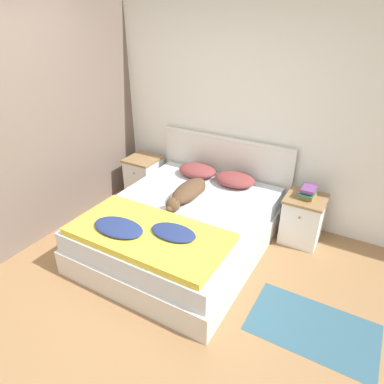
# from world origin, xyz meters

# --- Properties ---
(ground_plane) EXTENTS (16.00, 16.00, 0.00)m
(ground_plane) POSITION_xyz_m (0.00, 0.00, 0.00)
(ground_plane) COLOR #997047
(wall_back) EXTENTS (9.00, 0.06, 2.55)m
(wall_back) POSITION_xyz_m (0.00, 2.13, 1.27)
(wall_back) COLOR white
(wall_back) RESTS_ON ground_plane
(wall_side_left) EXTENTS (0.06, 3.10, 2.55)m
(wall_side_left) POSITION_xyz_m (-1.45, 1.05, 1.27)
(wall_side_left) COLOR #706056
(wall_side_left) RESTS_ON ground_plane
(bed) EXTENTS (1.67, 2.03, 0.48)m
(bed) POSITION_xyz_m (0.06, 1.02, 0.24)
(bed) COLOR silver
(bed) RESTS_ON ground_plane
(headboard) EXTENTS (1.75, 0.06, 0.96)m
(headboard) POSITION_xyz_m (0.06, 2.06, 0.50)
(headboard) COLOR silver
(headboard) RESTS_ON ground_plane
(nightstand_left) EXTENTS (0.42, 0.44, 0.55)m
(nightstand_left) POSITION_xyz_m (-1.04, 1.79, 0.28)
(nightstand_left) COLOR white
(nightstand_left) RESTS_ON ground_plane
(nightstand_right) EXTENTS (0.42, 0.44, 0.55)m
(nightstand_right) POSITION_xyz_m (1.16, 1.79, 0.28)
(nightstand_right) COLOR white
(nightstand_right) RESTS_ON ground_plane
(pillow_left) EXTENTS (0.49, 0.37, 0.14)m
(pillow_left) POSITION_xyz_m (-0.19, 1.80, 0.55)
(pillow_left) COLOR brown
(pillow_left) RESTS_ON bed
(pillow_right) EXTENTS (0.49, 0.37, 0.14)m
(pillow_right) POSITION_xyz_m (0.31, 1.80, 0.55)
(pillow_right) COLOR brown
(pillow_right) RESTS_ON bed
(quilt) EXTENTS (1.47, 0.75, 0.12)m
(quilt) POSITION_xyz_m (0.05, 0.42, 0.52)
(quilt) COLOR yellow
(quilt) RESTS_ON bed
(dog) EXTENTS (0.25, 0.82, 0.18)m
(dog) POSITION_xyz_m (0.00, 1.23, 0.57)
(dog) COLOR brown
(dog) RESTS_ON bed
(book_stack) EXTENTS (0.16, 0.23, 0.12)m
(book_stack) POSITION_xyz_m (1.16, 1.80, 0.61)
(book_stack) COLOR orange
(book_stack) RESTS_ON nightstand_right
(rug) EXTENTS (1.02, 0.62, 0.00)m
(rug) POSITION_xyz_m (1.58, 0.60, 0.00)
(rug) COLOR #335B70
(rug) RESTS_ON ground_plane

